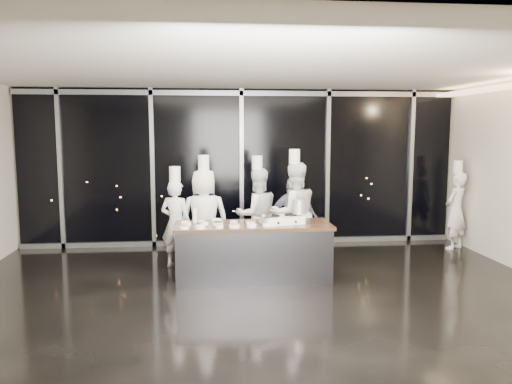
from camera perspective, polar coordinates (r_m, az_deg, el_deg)
ground at (r=7.23m, az=0.35°, el=-12.01°), size 9.00×9.00×0.00m
room_shell at (r=6.85m, az=1.84°, el=6.09°), size 9.02×7.02×3.21m
window_wall at (r=10.27m, az=-1.67°, el=2.82°), size 8.90×0.11×3.20m
demo_counter at (r=7.96m, az=-0.34°, el=-6.81°), size 2.46×0.86×0.90m
stove at (r=7.89m, az=2.99°, el=-3.15°), size 0.71×0.53×0.14m
frying_pan at (r=7.75m, az=0.75°, el=-2.57°), size 0.51×0.34×0.05m
stock_pot at (r=7.97m, az=4.97°, el=-1.67°), size 0.27×0.27×0.23m
prep_bowls at (r=7.75m, az=-4.34°, el=-3.64°), size 1.39×0.68×0.05m
squeeze_bottle at (r=7.97m, az=-7.00°, el=-2.62°), size 0.07×0.07×0.27m
chef_far_left at (r=8.72m, az=-9.15°, el=-3.43°), size 0.65×0.55×1.75m
chef_left at (r=8.64m, az=-5.93°, el=-2.91°), size 0.84×0.55×1.94m
chef_center at (r=9.03m, az=0.14°, el=-2.55°), size 0.94×0.81×1.91m
guest at (r=9.05m, az=4.25°, el=-3.12°), size 0.96×0.60×1.53m
chef_right at (r=8.81m, az=4.36°, el=-2.41°), size 1.00×0.85×2.04m
chef_side at (r=10.67m, az=21.85°, el=-1.87°), size 0.67×0.63×1.77m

